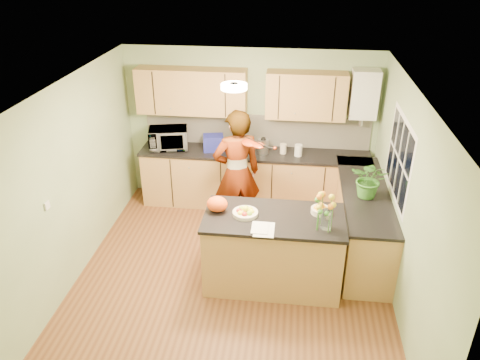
# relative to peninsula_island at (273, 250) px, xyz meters

# --- Properties ---
(floor) EXTENTS (4.50, 4.50, 0.00)m
(floor) POSITION_rel_peninsula_island_xyz_m (-0.52, 0.00, -0.49)
(floor) COLOR brown
(floor) RESTS_ON ground
(ceiling) EXTENTS (4.00, 4.50, 0.02)m
(ceiling) POSITION_rel_peninsula_island_xyz_m (-0.52, 0.00, 2.01)
(ceiling) COLOR white
(ceiling) RESTS_ON wall_back
(wall_back) EXTENTS (4.00, 0.02, 2.50)m
(wall_back) POSITION_rel_peninsula_island_xyz_m (-0.52, 2.25, 0.76)
(wall_back) COLOR gray
(wall_back) RESTS_ON floor
(wall_front) EXTENTS (4.00, 0.02, 2.50)m
(wall_front) POSITION_rel_peninsula_island_xyz_m (-0.52, -2.25, 0.76)
(wall_front) COLOR gray
(wall_front) RESTS_ON floor
(wall_left) EXTENTS (0.02, 4.50, 2.50)m
(wall_left) POSITION_rel_peninsula_island_xyz_m (-2.52, 0.00, 0.76)
(wall_left) COLOR gray
(wall_left) RESTS_ON floor
(wall_right) EXTENTS (0.02, 4.50, 2.50)m
(wall_right) POSITION_rel_peninsula_island_xyz_m (1.48, 0.00, 0.76)
(wall_right) COLOR gray
(wall_right) RESTS_ON floor
(back_counter) EXTENTS (3.64, 0.62, 0.94)m
(back_counter) POSITION_rel_peninsula_island_xyz_m (-0.42, 1.95, -0.02)
(back_counter) COLOR #AC8544
(back_counter) RESTS_ON floor
(right_counter) EXTENTS (0.62, 2.24, 0.94)m
(right_counter) POSITION_rel_peninsula_island_xyz_m (1.18, 0.85, -0.02)
(right_counter) COLOR #AC8544
(right_counter) RESTS_ON floor
(splashback) EXTENTS (3.60, 0.02, 0.52)m
(splashback) POSITION_rel_peninsula_island_xyz_m (-0.42, 2.24, 0.71)
(splashback) COLOR beige
(splashback) RESTS_ON back_counter
(upper_cabinets) EXTENTS (3.20, 0.34, 0.70)m
(upper_cabinets) POSITION_rel_peninsula_island_xyz_m (-0.69, 2.08, 1.36)
(upper_cabinets) COLOR #AC8544
(upper_cabinets) RESTS_ON wall_back
(boiler) EXTENTS (0.40, 0.30, 0.86)m
(boiler) POSITION_rel_peninsula_island_xyz_m (1.18, 2.09, 1.41)
(boiler) COLOR white
(boiler) RESTS_ON wall_back
(window_right) EXTENTS (0.01, 1.30, 1.05)m
(window_right) POSITION_rel_peninsula_island_xyz_m (1.47, 0.60, 1.06)
(window_right) COLOR white
(window_right) RESTS_ON wall_right
(light_switch) EXTENTS (0.02, 0.09, 0.09)m
(light_switch) POSITION_rel_peninsula_island_xyz_m (-2.50, -0.60, 0.81)
(light_switch) COLOR white
(light_switch) RESTS_ON wall_left
(ceiling_lamp) EXTENTS (0.30, 0.30, 0.07)m
(ceiling_lamp) POSITION_rel_peninsula_island_xyz_m (-0.52, 0.30, 1.97)
(ceiling_lamp) COLOR #FFEABF
(ceiling_lamp) RESTS_ON ceiling
(peninsula_island) EXTENTS (1.70, 0.87, 0.97)m
(peninsula_island) POSITION_rel_peninsula_island_xyz_m (0.00, 0.00, 0.00)
(peninsula_island) COLOR #AC8544
(peninsula_island) RESTS_ON floor
(fruit_dish) EXTENTS (0.31, 0.31, 0.11)m
(fruit_dish) POSITION_rel_peninsula_island_xyz_m (-0.35, 0.00, 0.53)
(fruit_dish) COLOR beige
(fruit_dish) RESTS_ON peninsula_island
(orange_bowl) EXTENTS (0.23, 0.23, 0.14)m
(orange_bowl) POSITION_rel_peninsula_island_xyz_m (0.55, 0.15, 0.54)
(orange_bowl) COLOR beige
(orange_bowl) RESTS_ON peninsula_island
(flower_vase) EXTENTS (0.28, 0.28, 0.52)m
(flower_vase) POSITION_rel_peninsula_island_xyz_m (0.60, -0.18, 0.83)
(flower_vase) COLOR silver
(flower_vase) RESTS_ON peninsula_island
(orange_bag) EXTENTS (0.28, 0.24, 0.19)m
(orange_bag) POSITION_rel_peninsula_island_xyz_m (-0.70, 0.05, 0.58)
(orange_bag) COLOR #F34D14
(orange_bag) RESTS_ON peninsula_island
(papers) EXTENTS (0.23, 0.32, 0.01)m
(papers) POSITION_rel_peninsula_island_xyz_m (-0.10, -0.30, 0.49)
(papers) COLOR white
(papers) RESTS_ON peninsula_island
(violinist) EXTENTS (0.81, 0.68, 1.90)m
(violinist) POSITION_rel_peninsula_island_xyz_m (-0.60, 1.15, 0.46)
(violinist) COLOR #E7AD8D
(violinist) RESTS_ON floor
(violin) EXTENTS (0.62, 0.54, 0.16)m
(violin) POSITION_rel_peninsula_island_xyz_m (-0.40, 0.93, 1.03)
(violin) COLOR #570A05
(violin) RESTS_ON violinist
(microwave) EXTENTS (0.68, 0.53, 0.33)m
(microwave) POSITION_rel_peninsula_island_xyz_m (-1.80, 1.95, 0.62)
(microwave) COLOR white
(microwave) RESTS_ON back_counter
(blue_box) EXTENTS (0.35, 0.29, 0.25)m
(blue_box) POSITION_rel_peninsula_island_xyz_m (-1.08, 1.95, 0.58)
(blue_box) COLOR navy
(blue_box) RESTS_ON back_counter
(kettle) EXTENTS (0.17, 0.17, 0.31)m
(kettle) POSITION_rel_peninsula_island_xyz_m (-0.28, 1.93, 0.58)
(kettle) COLOR #B5B5BA
(kettle) RESTS_ON back_counter
(jar_cream) EXTENTS (0.13, 0.13, 0.16)m
(jar_cream) POSITION_rel_peninsula_island_xyz_m (0.03, 1.96, 0.53)
(jar_cream) COLOR beige
(jar_cream) RESTS_ON back_counter
(jar_white) EXTENTS (0.12, 0.12, 0.18)m
(jar_white) POSITION_rel_peninsula_island_xyz_m (0.26, 1.89, 0.54)
(jar_white) COLOR white
(jar_white) RESTS_ON back_counter
(potted_plant) EXTENTS (0.57, 0.53, 0.51)m
(potted_plant) POSITION_rel_peninsula_island_xyz_m (1.18, 0.70, 0.71)
(potted_plant) COLOR #3B7E2A
(potted_plant) RESTS_ON right_counter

